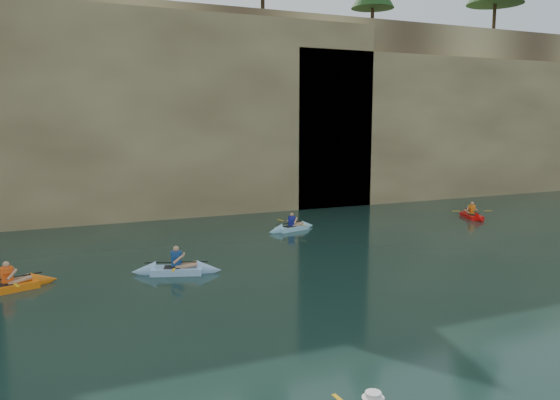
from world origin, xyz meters
name	(u,v)px	position (x,y,z in m)	size (l,w,h in m)	color
cliff	(119,109)	(0.00, 30.00, 6.00)	(70.00, 16.00, 12.00)	tan
cliff_slab_center	(175,113)	(2.00, 22.60, 5.70)	(24.00, 2.40, 11.40)	tan
cliff_slab_east	(460,126)	(22.00, 22.60, 4.92)	(26.00, 2.40, 9.84)	tan
sea_cave_center	(62,194)	(-4.00, 21.95, 1.60)	(3.50, 1.00, 3.20)	black
sea_cave_east	(310,171)	(10.00, 21.95, 2.25)	(5.00, 1.00, 4.50)	black
kayaker_orange	(8,286)	(-6.08, 11.17, 0.15)	(3.17, 2.24, 1.18)	orange
kayaker_ltblue_near	(177,269)	(-0.75, 10.93, 0.15)	(3.20, 2.33, 1.23)	#95C5F9
kayaker_red_far	(472,215)	(16.58, 15.26, 0.14)	(2.09, 3.06, 1.10)	red
kayaker_ltblue_mid	(292,228)	(6.11, 16.16, 0.13)	(2.90, 2.09, 1.07)	#98DAFF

